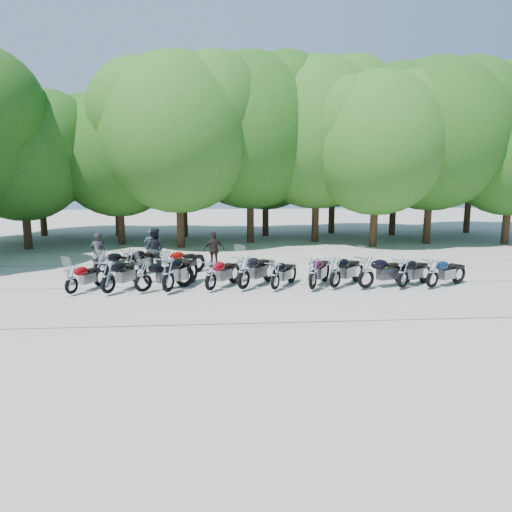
{
  "coord_description": "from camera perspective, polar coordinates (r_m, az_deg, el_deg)",
  "views": [
    {
      "loc": [
        -1.25,
        -14.91,
        3.89
      ],
      "look_at": [
        0.0,
        1.5,
        1.1
      ],
      "focal_mm": 32.0,
      "sensor_mm": 36.0,
      "label": 1
    }
  ],
  "objects": [
    {
      "name": "motorcycle_13",
      "position": [
        18.78,
        -15.49,
        -0.68
      ],
      "size": [
        1.73,
        2.33,
        1.29
      ],
      "primitive_type": null,
      "rotation": [
        0.0,
        0.0,
        2.62
      ],
      "color": "black",
      "rests_on": "ground"
    },
    {
      "name": "rider_0",
      "position": [
        19.95,
        -19.1,
        0.36
      ],
      "size": [
        0.7,
        0.53,
        1.72
      ],
      "primitive_type": "imported",
      "rotation": [
        0.0,
        0.0,
        3.34
      ],
      "color": "black",
      "rests_on": "ground"
    },
    {
      "name": "tree_3",
      "position": [
        26.36,
        -9.72,
        14.78
      ],
      "size": [
        8.7,
        8.7,
        10.67
      ],
      "color": "#3A2614",
      "rests_on": "ground"
    },
    {
      "name": "motorcycle_12",
      "position": [
        18.86,
        -18.83,
        -0.87
      ],
      "size": [
        2.2,
        1.78,
        1.24
      ],
      "primitive_type": null,
      "rotation": [
        0.0,
        0.0,
        2.16
      ],
      "color": "black",
      "rests_on": "ground"
    },
    {
      "name": "motorcycle_6",
      "position": [
        15.9,
        2.42,
        -2.36
      ],
      "size": [
        1.62,
        2.12,
        1.18
      ],
      "primitive_type": null,
      "rotation": [
        0.0,
        0.0,
        2.6
      ],
      "color": "black",
      "rests_on": "ground"
    },
    {
      "name": "tree_15",
      "position": [
        36.72,
        25.54,
        13.61
      ],
      "size": [
        9.67,
        9.67,
        11.86
      ],
      "color": "#3A2614",
      "rests_on": "ground"
    },
    {
      "name": "tree_14",
      "position": [
        33.27,
        17.08,
        12.55
      ],
      "size": [
        8.02,
        8.02,
        9.84
      ],
      "color": "#3A2614",
      "rests_on": "ground"
    },
    {
      "name": "motorcycle_7",
      "position": [
        16.0,
        7.14,
        -2.05
      ],
      "size": [
        1.73,
        2.45,
        1.34
      ],
      "primitive_type": null,
      "rotation": [
        0.0,
        0.0,
        2.67
      ],
      "color": "#3A0826",
      "rests_on": "ground"
    },
    {
      "name": "motorcycle_0",
      "position": [
        16.53,
        -22.12,
        -2.67
      ],
      "size": [
        1.4,
        2.11,
        1.15
      ],
      "primitive_type": null,
      "rotation": [
        0.0,
        0.0,
        2.72
      ],
      "color": "maroon",
      "rests_on": "ground"
    },
    {
      "name": "tree_13",
      "position": [
        33.41,
        9.66,
        13.17
      ],
      "size": [
        8.31,
        8.31,
        10.2
      ],
      "color": "#3A2614",
      "rests_on": "ground"
    },
    {
      "name": "tree_12",
      "position": [
        31.58,
        1.23,
        12.95
      ],
      "size": [
        7.88,
        7.88,
        9.67
      ],
      "color": "#3A2614",
      "rests_on": "ground"
    },
    {
      "name": "motorcycle_2",
      "position": [
        16.01,
        -13.97,
        -2.37
      ],
      "size": [
        2.26,
        1.87,
        1.28
      ],
      "primitive_type": null,
      "rotation": [
        0.0,
        0.0,
        2.18
      ],
      "color": "black",
      "rests_on": "ground"
    },
    {
      "name": "motorcycle_9",
      "position": [
        16.5,
        13.61,
        -1.88
      ],
      "size": [
        2.49,
        1.54,
        1.35
      ],
      "primitive_type": null,
      "rotation": [
        0.0,
        0.0,
        1.94
      ],
      "color": "black",
      "rests_on": "ground"
    },
    {
      "name": "tree_2",
      "position": [
        28.42,
        -16.93,
        12.08
      ],
      "size": [
        7.31,
        7.31,
        8.97
      ],
      "color": "#3A2614",
      "rests_on": "ground"
    },
    {
      "name": "ground",
      "position": [
        15.46,
        0.42,
        -4.95
      ],
      "size": [
        90.0,
        90.0,
        0.0
      ],
      "primitive_type": "plane",
      "color": "#9C988D",
      "rests_on": "ground"
    },
    {
      "name": "motorcycle_4",
      "position": [
        15.82,
        -5.7,
        -2.31
      ],
      "size": [
        1.76,
        2.26,
        1.26
      ],
      "primitive_type": null,
      "rotation": [
        0.0,
        0.0,
        2.59
      ],
      "color": "maroon",
      "rests_on": "ground"
    },
    {
      "name": "motorcycle_11",
      "position": [
        17.33,
        21.21,
        -1.92
      ],
      "size": [
        2.24,
        1.65,
        1.24
      ],
      "primitive_type": null,
      "rotation": [
        0.0,
        0.0,
        2.08
      ],
      "color": "#0D1C3B",
      "rests_on": "ground"
    },
    {
      "name": "motorcycle_3",
      "position": [
        15.77,
        -10.95,
        -2.14
      ],
      "size": [
        1.67,
        2.67,
        1.45
      ],
      "primitive_type": null,
      "rotation": [
        0.0,
        0.0,
        2.76
      ],
      "color": "black",
      "rests_on": "ground"
    },
    {
      "name": "motorcycle_8",
      "position": [
        16.34,
        9.87,
        -1.9
      ],
      "size": [
        2.14,
        2.2,
        1.33
      ],
      "primitive_type": null,
      "rotation": [
        0.0,
        0.0,
        2.38
      ],
      "color": "black",
      "rests_on": "ground"
    },
    {
      "name": "tree_1",
      "position": [
        28.31,
        -27.3,
        10.95
      ],
      "size": [
        6.97,
        6.97,
        8.55
      ],
      "color": "#3A2614",
      "rests_on": "ground"
    },
    {
      "name": "motorcycle_5",
      "position": [
        15.89,
        -1.57,
        -1.94
      ],
      "size": [
        2.07,
        2.47,
        1.41
      ],
      "primitive_type": null,
      "rotation": [
        0.0,
        0.0,
        2.52
      ],
      "color": "black",
      "rests_on": "ground"
    },
    {
      "name": "tree_4",
      "position": [
        28.19,
        -0.73,
        15.21
      ],
      "size": [
        9.13,
        9.13,
        11.2
      ],
      "color": "#3A2614",
      "rests_on": "ground"
    },
    {
      "name": "tree_6",
      "position": [
        27.26,
        14.91,
        13.35
      ],
      "size": [
        8.0,
        8.0,
        9.82
      ],
      "color": "#3A2614",
      "rests_on": "ground"
    },
    {
      "name": "motorcycle_14",
      "position": [
        18.4,
        -11.16,
        -0.77
      ],
      "size": [
        2.11,
        1.99,
        1.26
      ],
      "primitive_type": null,
      "rotation": [
        0.0,
        0.0,
        2.3
      ],
      "color": "#8A0805",
      "rests_on": "ground"
    },
    {
      "name": "motorcycle_10",
      "position": [
        16.94,
        17.92,
        -1.95
      ],
      "size": [
        2.17,
        1.92,
        1.26
      ],
      "primitive_type": null,
      "rotation": [
        0.0,
        0.0,
        2.24
      ],
      "color": "black",
      "rests_on": "ground"
    },
    {
      "name": "rider_1",
      "position": [
        19.85,
        -12.59,
        0.81
      ],
      "size": [
        1.06,
        0.92,
        1.86
      ],
      "primitive_type": "imported",
      "rotation": [
        0.0,
        0.0,
        2.87
      ],
      "color": "black",
      "rests_on": "ground"
    },
    {
      "name": "tree_9",
      "position": [
        34.78,
        -25.57,
        11.38
      ],
      "size": [
        7.59,
        7.59,
        9.32
      ],
      "color": "#3A2614",
      "rests_on": "ground"
    },
    {
      "name": "tree_10",
      "position": [
        32.69,
        -17.19,
        12.3
      ],
      "size": [
        7.78,
        7.78,
        9.55
      ],
      "color": "#3A2614",
      "rests_on": "ground"
    },
    {
      "name": "tree_5",
      "position": [
        28.84,
        7.65,
        14.88
      ],
      "size": [
        9.04,
        9.04,
        11.1
      ],
      "color": "#3A2614",
      "rests_on": "ground"
    },
    {
      "name": "motorcycle_1",
      "position": [
        16.1,
        -18.04,
        -2.4
      ],
      "size": [
        1.71,
        2.43,
        1.33
      ],
      "primitive_type": null,
      "rotation": [
        0.0,
        0.0,
        2.67
      ],
      "color": "black",
      "rests_on": "ground"
    },
    {
      "name": "rider_3",
      "position": [
        20.74,
        -12.96,
        0.97
      ],
      "size": [
        0.71,
        0.56,
        1.72
      ],
      "primitive_type": "imported",
      "rotation": [
        0.0,
        0.0,
        3.41
      ],
      "color": "#213345",
      "rests_on": "ground"
    },
    {
      "name": "rider_2",
      "position": [
        20.19,
        -5.25,
        0.77
      ],
      "size": [
        1.01,
        0.67,
        1.6
      ],
      "primitive_type": "imported",
      "rotation": [
        0.0,
        0.0,
        3.47
      ],
      "color": "black",
      "rests_on": "ground"
    },
    {
      "name": "tree_7",
      "position": [
        29.56,
        21.23,
        13.84
      ],
      "size": [
        8.79,
        8.79,
        10.79
      ],
      "color": "#3A2614",
      "rests_on": "ground"
    },
    {
      "name": "tree_11",
      "position": [
        31.48,
        -9.15,
        12.42
      ],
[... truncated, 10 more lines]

